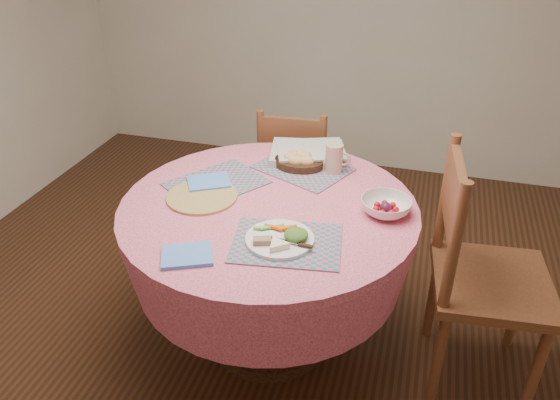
{
  "coord_description": "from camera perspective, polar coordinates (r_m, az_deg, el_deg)",
  "views": [
    {
      "loc": [
        0.58,
        -1.85,
        1.91
      ],
      "look_at": [
        0.05,
        0.0,
        0.78
      ],
      "focal_mm": 35.0,
      "sensor_mm": 36.0,
      "label": 1
    }
  ],
  "objects": [
    {
      "name": "placemat_front",
      "position": [
        2.02,
        0.7,
        -4.52
      ],
      "size": [
        0.44,
        0.36,
        0.01
      ],
      "primitive_type": "cube",
      "rotation": [
        0.0,
        0.0,
        0.15
      ],
      "color": "#16807B",
      "rests_on": "dining_table"
    },
    {
      "name": "latte_mug",
      "position": [
        2.49,
        5.72,
        4.39
      ],
      "size": [
        0.12,
        0.08,
        0.13
      ],
      "color": "tan",
      "rests_on": "placemat_back"
    },
    {
      "name": "dining_table",
      "position": [
        2.36,
        -1.17,
        -4.53
      ],
      "size": [
        1.24,
        1.24,
        0.75
      ],
      "color": "pink",
      "rests_on": "ground"
    },
    {
      "name": "chair_back",
      "position": [
        3.11,
        1.57,
        2.65
      ],
      "size": [
        0.44,
        0.42,
        0.88
      ],
      "rotation": [
        0.0,
        0.0,
        3.22
      ],
      "color": "brown",
      "rests_on": "ground"
    },
    {
      "name": "napkin_near",
      "position": [
        1.97,
        -9.68,
        -5.71
      ],
      "size": [
        0.22,
        0.2,
        0.01
      ],
      "primitive_type": "cube",
      "rotation": [
        0.0,
        0.0,
        0.43
      ],
      "color": "#588BE3",
      "rests_on": "dining_table"
    },
    {
      "name": "ground",
      "position": [
        2.72,
        -1.05,
        -14.18
      ],
      "size": [
        4.0,
        4.0,
        0.0
      ],
      "primitive_type": "plane",
      "color": "#331C0F",
      "rests_on": "ground"
    },
    {
      "name": "fruit_bowl",
      "position": [
        2.22,
        11.0,
        -0.69
      ],
      "size": [
        0.23,
        0.23,
        0.06
      ],
      "rotation": [
        0.0,
        0.0,
        -0.15
      ],
      "color": "white",
      "rests_on": "dining_table"
    },
    {
      "name": "newspaper_stack",
      "position": [
        2.64,
        2.87,
        4.99
      ],
      "size": [
        0.41,
        0.34,
        0.04
      ],
      "rotation": [
        0.0,
        0.0,
        0.19
      ],
      "color": "silver",
      "rests_on": "dining_table"
    },
    {
      "name": "chair_right",
      "position": [
        2.36,
        20.05,
        -7.01
      ],
      "size": [
        0.51,
        0.53,
        1.05
      ],
      "rotation": [
        0.0,
        0.0,
        1.66
      ],
      "color": "brown",
      "rests_on": "ground"
    },
    {
      "name": "bread_bowl",
      "position": [
        2.54,
        1.98,
        4.23
      ],
      "size": [
        0.23,
        0.23,
        0.08
      ],
      "color": "black",
      "rests_on": "placemat_back"
    },
    {
      "name": "placemat_left",
      "position": [
        2.43,
        -6.65,
        1.76
      ],
      "size": [
        0.48,
        0.5,
        0.01
      ],
      "primitive_type": "cube",
      "rotation": [
        0.0,
        0.0,
        0.96
      ],
      "color": "#16807B",
      "rests_on": "dining_table"
    },
    {
      "name": "dinner_plate",
      "position": [
        2.01,
        0.12,
        -4.02
      ],
      "size": [
        0.26,
        0.26,
        0.05
      ],
      "rotation": [
        0.0,
        0.0,
        0.32
      ],
      "color": "white",
      "rests_on": "placemat_front"
    },
    {
      "name": "wicker_trivet",
      "position": [
        2.32,
        -8.15,
        0.36
      ],
      "size": [
        0.3,
        0.3,
        0.01
      ],
      "primitive_type": "cylinder",
      "color": "#A17E46",
      "rests_on": "dining_table"
    },
    {
      "name": "napkin_far",
      "position": [
        2.42,
        -7.46,
        1.86
      ],
      "size": [
        0.23,
        0.21,
        0.01
      ],
      "primitive_type": "cube",
      "rotation": [
        0.0,
        0.0,
        0.51
      ],
      "color": "#588BE3",
      "rests_on": "placemat_left"
    },
    {
      "name": "placemat_back",
      "position": [
        2.54,
        2.36,
        3.34
      ],
      "size": [
        0.49,
        0.44,
        0.01
      ],
      "primitive_type": "cube",
      "rotation": [
        0.0,
        0.0,
        -0.42
      ],
      "color": "#16807B",
      "rests_on": "dining_table"
    }
  ]
}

